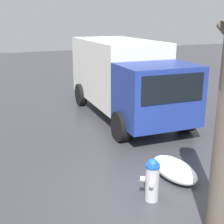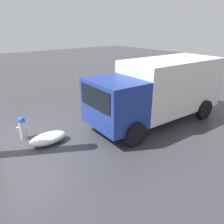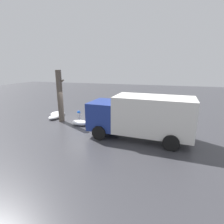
% 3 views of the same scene
% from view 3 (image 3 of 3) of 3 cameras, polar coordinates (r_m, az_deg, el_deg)
% --- Properties ---
extents(ground_plane, '(60.00, 60.00, 0.00)m').
position_cam_3_polar(ground_plane, '(14.97, -10.68, -2.87)').
color(ground_plane, '#38383D').
extents(fire_hydrant, '(0.44, 0.40, 0.90)m').
position_cam_3_polar(fire_hydrant, '(14.84, -10.75, -1.17)').
color(fire_hydrant, '#B7B7BC').
rests_on(fire_hydrant, ground_plane).
extents(tree_trunk, '(0.68, 0.45, 4.19)m').
position_cam_3_polar(tree_trunk, '(14.72, -16.61, 4.91)').
color(tree_trunk, brown).
rests_on(tree_trunk, ground_plane).
extents(delivery_truck, '(6.54, 2.89, 2.73)m').
position_cam_3_polar(delivery_truck, '(11.03, 9.51, -1.12)').
color(delivery_truck, navy).
rests_on(delivery_truck, ground_plane).
extents(pedestrian, '(0.37, 0.37, 1.72)m').
position_cam_3_polar(pedestrian, '(12.29, 1.80, -1.98)').
color(pedestrian, '#23232D').
rests_on(pedestrian, ground_plane).
extents(snow_pile_by_hydrant, '(1.25, 1.32, 0.30)m').
position_cam_3_polar(snow_pile_by_hydrant, '(17.14, -17.32, -0.49)').
color(snow_pile_by_hydrant, white).
rests_on(snow_pile_by_hydrant, ground_plane).
extents(snow_pile_curbside, '(0.81, 1.30, 0.32)m').
position_cam_3_polar(snow_pile_curbside, '(16.12, -18.28, -1.50)').
color(snow_pile_curbside, white).
rests_on(snow_pile_curbside, ground_plane).
extents(snow_pile_by_tree, '(1.39, 0.72, 0.39)m').
position_cam_3_polar(snow_pile_by_tree, '(13.85, -10.35, -3.48)').
color(snow_pile_by_tree, white).
rests_on(snow_pile_by_tree, ground_plane).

